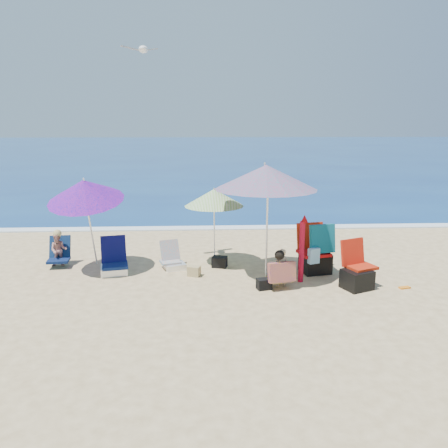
{
  "coord_description": "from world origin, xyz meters",
  "views": [
    {
      "loc": [
        -0.76,
        -8.67,
        3.35
      ],
      "look_at": [
        -0.3,
        1.0,
        1.1
      ],
      "focal_mm": 35.72,
      "sensor_mm": 36.0,
      "label": 1
    }
  ],
  "objects_px": {
    "umbrella_turquoise": "(266,177)",
    "umbrella_blue": "(85,190)",
    "furled_umbrella": "(302,245)",
    "chair_navy": "(114,264)",
    "umbrella_striped": "(214,198)",
    "camp_chair_left": "(357,274)",
    "seagull": "(143,49)",
    "person_left": "(59,250)",
    "chair_rainbow": "(173,261)",
    "camp_chair_right": "(316,255)",
    "person_center": "(281,269)"
  },
  "relations": [
    {
      "from": "seagull",
      "to": "umbrella_striped",
      "type": "bearing_deg",
      "value": -6.89
    },
    {
      "from": "umbrella_striped",
      "to": "seagull",
      "type": "relative_size",
      "value": 2.33
    },
    {
      "from": "camp_chair_right",
      "to": "umbrella_blue",
      "type": "bearing_deg",
      "value": 176.5
    },
    {
      "from": "umbrella_striped",
      "to": "chair_navy",
      "type": "relative_size",
      "value": 2.28
    },
    {
      "from": "furled_umbrella",
      "to": "person_center",
      "type": "bearing_deg",
      "value": -145.08
    },
    {
      "from": "umbrella_blue",
      "to": "seagull",
      "type": "xyz_separation_m",
      "value": [
        1.31,
        0.58,
        3.0
      ]
    },
    {
      "from": "umbrella_blue",
      "to": "camp_chair_right",
      "type": "distance_m",
      "value": 5.31
    },
    {
      "from": "camp_chair_left",
      "to": "person_left",
      "type": "relative_size",
      "value": 1.11
    },
    {
      "from": "umbrella_turquoise",
      "to": "furled_umbrella",
      "type": "relative_size",
      "value": 1.85
    },
    {
      "from": "umbrella_turquoise",
      "to": "person_left",
      "type": "relative_size",
      "value": 3.07
    },
    {
      "from": "camp_chair_right",
      "to": "person_center",
      "type": "height_order",
      "value": "camp_chair_right"
    },
    {
      "from": "umbrella_turquoise",
      "to": "camp_chair_left",
      "type": "relative_size",
      "value": 2.77
    },
    {
      "from": "umbrella_striped",
      "to": "camp_chair_left",
      "type": "xyz_separation_m",
      "value": [
        2.87,
        -1.68,
        -1.32
      ]
    },
    {
      "from": "umbrella_blue",
      "to": "chair_navy",
      "type": "relative_size",
      "value": 2.81
    },
    {
      "from": "camp_chair_right",
      "to": "seagull",
      "type": "distance_m",
      "value": 5.9
    },
    {
      "from": "person_center",
      "to": "seagull",
      "type": "height_order",
      "value": "seagull"
    },
    {
      "from": "umbrella_turquoise",
      "to": "chair_rainbow",
      "type": "relative_size",
      "value": 3.9
    },
    {
      "from": "umbrella_striped",
      "to": "umbrella_blue",
      "type": "bearing_deg",
      "value": -172.06
    },
    {
      "from": "camp_chair_right",
      "to": "seagull",
      "type": "relative_size",
      "value": 1.46
    },
    {
      "from": "umbrella_turquoise",
      "to": "person_left",
      "type": "height_order",
      "value": "umbrella_turquoise"
    },
    {
      "from": "umbrella_turquoise",
      "to": "umbrella_blue",
      "type": "relative_size",
      "value": 1.18
    },
    {
      "from": "umbrella_blue",
      "to": "camp_chair_left",
      "type": "distance_m",
      "value": 6.06
    },
    {
      "from": "umbrella_striped",
      "to": "camp_chair_left",
      "type": "height_order",
      "value": "umbrella_striped"
    },
    {
      "from": "furled_umbrella",
      "to": "camp_chair_left",
      "type": "xyz_separation_m",
      "value": [
        1.06,
        -0.41,
        -0.51
      ]
    },
    {
      "from": "umbrella_turquoise",
      "to": "camp_chair_left",
      "type": "distance_m",
      "value": 2.73
    },
    {
      "from": "chair_navy",
      "to": "chair_rainbow",
      "type": "relative_size",
      "value": 1.17
    },
    {
      "from": "umbrella_turquoise",
      "to": "camp_chair_right",
      "type": "xyz_separation_m",
      "value": [
        1.18,
        0.18,
        -1.78
      ]
    },
    {
      "from": "umbrella_blue",
      "to": "seagull",
      "type": "relative_size",
      "value": 2.87
    },
    {
      "from": "furled_umbrella",
      "to": "camp_chair_left",
      "type": "height_order",
      "value": "furled_umbrella"
    },
    {
      "from": "chair_navy",
      "to": "camp_chair_right",
      "type": "relative_size",
      "value": 0.7
    },
    {
      "from": "camp_chair_right",
      "to": "person_left",
      "type": "height_order",
      "value": "camp_chair_right"
    },
    {
      "from": "umbrella_blue",
      "to": "chair_navy",
      "type": "distance_m",
      "value": 1.75
    },
    {
      "from": "person_left",
      "to": "seagull",
      "type": "bearing_deg",
      "value": 3.99
    },
    {
      "from": "furled_umbrella",
      "to": "seagull",
      "type": "distance_m",
      "value": 5.46
    },
    {
      "from": "umbrella_striped",
      "to": "chair_navy",
      "type": "bearing_deg",
      "value": -167.2
    },
    {
      "from": "chair_navy",
      "to": "person_center",
      "type": "relative_size",
      "value": 0.99
    },
    {
      "from": "umbrella_turquoise",
      "to": "umbrella_blue",
      "type": "xyz_separation_m",
      "value": [
        -3.91,
        0.49,
        -0.33
      ]
    },
    {
      "from": "umbrella_turquoise",
      "to": "umbrella_striped",
      "type": "height_order",
      "value": "umbrella_turquoise"
    },
    {
      "from": "umbrella_striped",
      "to": "camp_chair_right",
      "type": "distance_m",
      "value": 2.65
    },
    {
      "from": "person_center",
      "to": "camp_chair_right",
      "type": "bearing_deg",
      "value": 43.98
    },
    {
      "from": "chair_navy",
      "to": "person_left",
      "type": "relative_size",
      "value": 0.92
    },
    {
      "from": "umbrella_striped",
      "to": "seagull",
      "type": "bearing_deg",
      "value": 173.11
    },
    {
      "from": "chair_navy",
      "to": "umbrella_striped",
      "type": "bearing_deg",
      "value": 12.8
    },
    {
      "from": "chair_rainbow",
      "to": "umbrella_blue",
      "type": "bearing_deg",
      "value": -175.56
    },
    {
      "from": "umbrella_blue",
      "to": "furled_umbrella",
      "type": "distance_m",
      "value": 4.85
    },
    {
      "from": "furled_umbrella",
      "to": "chair_navy",
      "type": "distance_m",
      "value": 4.19
    },
    {
      "from": "chair_navy",
      "to": "umbrella_turquoise",
      "type": "bearing_deg",
      "value": -6.39
    },
    {
      "from": "person_center",
      "to": "person_left",
      "type": "xyz_separation_m",
      "value": [
        -4.97,
        1.65,
        0.0
      ]
    },
    {
      "from": "umbrella_turquoise",
      "to": "person_left",
      "type": "bearing_deg",
      "value": 168.91
    },
    {
      "from": "umbrella_turquoise",
      "to": "umbrella_striped",
      "type": "distance_m",
      "value": 1.51
    }
  ]
}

